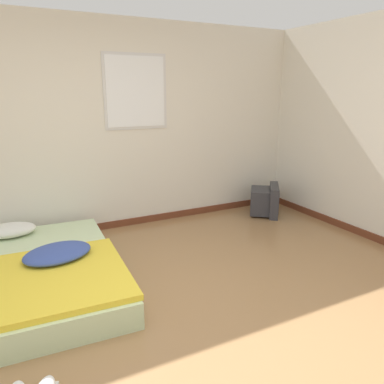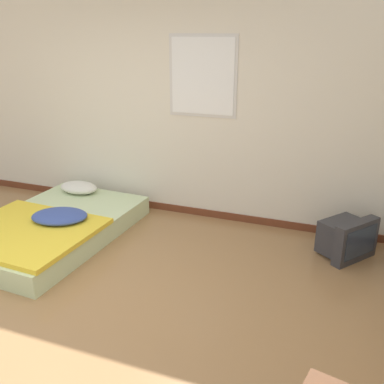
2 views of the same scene
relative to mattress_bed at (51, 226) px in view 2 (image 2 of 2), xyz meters
The scene contains 4 objects.
ground_plane 1.50m from the mattress_bed, 58.11° to the right, with size 20.00×20.00×0.00m, color #997047.
wall_back 1.86m from the mattress_bed, 57.04° to the left, with size 8.22×0.08×2.60m.
mattress_bed is the anchor object (origin of this frame).
crt_tv 3.24m from the mattress_bed, 13.07° to the left, with size 0.61×0.64×0.43m.
Camera 2 is at (2.25, -2.29, 2.23)m, focal length 40.00 mm.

